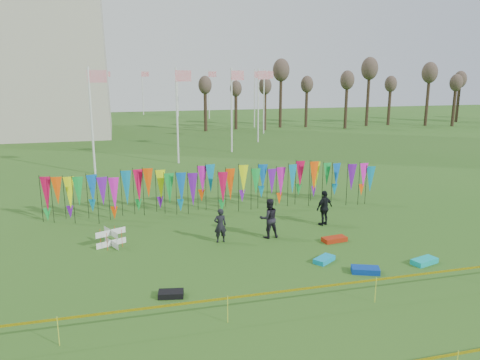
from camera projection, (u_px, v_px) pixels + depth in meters
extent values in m
plane|color=#285718|center=(262.00, 278.00, 17.68)|extent=(160.00, 160.00, 0.00)
cylinder|color=silver|center=(255.00, 99.00, 65.49)|extent=(0.16, 0.16, 8.00)
plane|color=red|center=(259.00, 75.00, 64.90)|extent=(1.40, 0.00, 1.40)
cylinder|color=silver|center=(235.00, 96.00, 72.08)|extent=(0.16, 0.16, 8.00)
plane|color=red|center=(239.00, 74.00, 71.49)|extent=(1.40, 0.00, 1.40)
cylinder|color=silver|center=(209.00, 95.00, 77.74)|extent=(0.16, 0.16, 8.00)
plane|color=red|center=(212.00, 74.00, 77.15)|extent=(1.40, 0.00, 1.40)
cylinder|color=silver|center=(178.00, 93.00, 82.09)|extent=(0.16, 0.16, 8.00)
plane|color=red|center=(181.00, 74.00, 81.50)|extent=(1.40, 0.00, 1.40)
cylinder|color=silver|center=(143.00, 93.00, 84.84)|extent=(0.16, 0.16, 8.00)
plane|color=red|center=(145.00, 74.00, 84.25)|extent=(1.40, 0.00, 1.40)
cylinder|color=silver|center=(104.00, 92.00, 85.78)|extent=(0.16, 0.16, 8.00)
plane|color=red|center=(107.00, 74.00, 85.19)|extent=(1.40, 0.00, 1.40)
cylinder|color=silver|center=(63.00, 93.00, 84.87)|extent=(0.16, 0.16, 8.00)
plane|color=red|center=(65.00, 74.00, 84.28)|extent=(1.40, 0.00, 1.40)
cylinder|color=silver|center=(19.00, 93.00, 82.16)|extent=(0.16, 0.16, 8.00)
plane|color=red|center=(20.00, 74.00, 81.57)|extent=(1.40, 0.00, 1.40)
cylinder|color=silver|center=(92.00, 122.00, 34.83)|extent=(0.16, 0.16, 8.00)
plane|color=red|center=(97.00, 76.00, 34.24)|extent=(1.40, 0.00, 1.40)
cylinder|color=silver|center=(177.00, 116.00, 39.16)|extent=(0.16, 0.16, 8.00)
plane|color=red|center=(183.00, 76.00, 38.57)|extent=(1.40, 0.00, 1.40)
cylinder|color=silver|center=(232.00, 111.00, 44.80)|extent=(0.16, 0.16, 8.00)
plane|color=red|center=(238.00, 75.00, 44.21)|extent=(1.40, 0.00, 1.40)
cylinder|color=silver|center=(258.00, 106.00, 51.37)|extent=(0.16, 0.16, 8.00)
plane|color=red|center=(264.00, 75.00, 50.78)|extent=(1.40, 0.00, 1.40)
cylinder|color=silver|center=(264.00, 102.00, 58.43)|extent=(0.16, 0.16, 8.00)
plane|color=red|center=(269.00, 75.00, 57.84)|extent=(1.40, 0.00, 1.40)
cylinder|color=black|center=(39.00, 201.00, 23.55)|extent=(0.03, 0.03, 2.48)
cone|color=#CB0B43|center=(44.00, 194.00, 23.54)|extent=(0.64, 0.64, 1.60)
cylinder|color=black|center=(51.00, 201.00, 23.69)|extent=(0.03, 0.03, 2.48)
cone|color=#FF4C08|center=(56.00, 193.00, 23.68)|extent=(0.64, 0.64, 1.60)
cylinder|color=black|center=(63.00, 200.00, 23.84)|extent=(0.03, 0.03, 2.48)
cone|color=#E3F80C|center=(68.00, 193.00, 23.83)|extent=(0.64, 0.64, 1.60)
cylinder|color=black|center=(75.00, 199.00, 23.98)|extent=(0.03, 0.03, 2.48)
cone|color=green|center=(80.00, 192.00, 23.97)|extent=(0.64, 0.64, 1.60)
cylinder|color=black|center=(87.00, 198.00, 24.13)|extent=(0.03, 0.03, 2.48)
cone|color=blue|center=(92.00, 191.00, 24.12)|extent=(0.64, 0.64, 1.60)
cylinder|color=black|center=(99.00, 197.00, 24.27)|extent=(0.03, 0.03, 2.48)
cone|color=#6512A1|center=(104.00, 190.00, 24.26)|extent=(0.64, 0.64, 1.60)
cylinder|color=black|center=(110.00, 197.00, 24.42)|extent=(0.03, 0.03, 2.48)
cone|color=#E419BE|center=(115.00, 190.00, 24.41)|extent=(0.64, 0.64, 1.60)
cylinder|color=black|center=(122.00, 196.00, 24.56)|extent=(0.03, 0.03, 2.48)
cone|color=#0A77A3|center=(127.00, 189.00, 24.55)|extent=(0.64, 0.64, 1.60)
cylinder|color=black|center=(133.00, 195.00, 24.71)|extent=(0.03, 0.03, 2.48)
cone|color=#CB0B43|center=(138.00, 188.00, 24.70)|extent=(0.64, 0.64, 1.60)
cylinder|color=black|center=(144.00, 195.00, 24.85)|extent=(0.03, 0.03, 2.48)
cone|color=#FF4C08|center=(149.00, 188.00, 24.84)|extent=(0.64, 0.64, 1.60)
cylinder|color=black|center=(155.00, 194.00, 25.00)|extent=(0.03, 0.03, 2.48)
cone|color=#E3F80C|center=(160.00, 187.00, 24.99)|extent=(0.64, 0.64, 1.60)
cylinder|color=black|center=(166.00, 193.00, 25.14)|extent=(0.03, 0.03, 2.48)
cone|color=green|center=(171.00, 186.00, 25.13)|extent=(0.64, 0.64, 1.60)
cylinder|color=black|center=(177.00, 192.00, 25.29)|extent=(0.03, 0.03, 2.48)
cone|color=blue|center=(182.00, 186.00, 25.28)|extent=(0.64, 0.64, 1.60)
cylinder|color=black|center=(187.00, 192.00, 25.43)|extent=(0.03, 0.03, 2.48)
cone|color=#6512A1|center=(192.00, 185.00, 25.42)|extent=(0.64, 0.64, 1.60)
cylinder|color=black|center=(198.00, 191.00, 25.58)|extent=(0.03, 0.03, 2.48)
cone|color=#E419BE|center=(203.00, 184.00, 25.57)|extent=(0.64, 0.64, 1.60)
cylinder|color=black|center=(208.00, 190.00, 25.72)|extent=(0.03, 0.03, 2.48)
cone|color=#0A77A3|center=(213.00, 184.00, 25.71)|extent=(0.64, 0.64, 1.60)
cylinder|color=black|center=(219.00, 190.00, 25.87)|extent=(0.03, 0.03, 2.48)
cone|color=#CB0B43|center=(224.00, 183.00, 25.86)|extent=(0.64, 0.64, 1.60)
cylinder|color=black|center=(229.00, 189.00, 26.01)|extent=(0.03, 0.03, 2.48)
cone|color=#FF4C08|center=(234.00, 183.00, 26.00)|extent=(0.64, 0.64, 1.60)
cylinder|color=black|center=(239.00, 188.00, 26.16)|extent=(0.03, 0.03, 2.48)
cone|color=#E3F80C|center=(244.00, 182.00, 26.15)|extent=(0.64, 0.64, 1.60)
cylinder|color=black|center=(249.00, 188.00, 26.30)|extent=(0.03, 0.03, 2.48)
cone|color=green|center=(254.00, 181.00, 26.29)|extent=(0.64, 0.64, 1.60)
cylinder|color=black|center=(259.00, 187.00, 26.45)|extent=(0.03, 0.03, 2.48)
cone|color=blue|center=(264.00, 181.00, 26.44)|extent=(0.64, 0.64, 1.60)
cylinder|color=black|center=(268.00, 187.00, 26.59)|extent=(0.03, 0.03, 2.48)
cone|color=#6512A1|center=(273.00, 180.00, 26.58)|extent=(0.64, 0.64, 1.60)
cylinder|color=black|center=(278.00, 186.00, 26.74)|extent=(0.03, 0.03, 2.48)
cone|color=#E419BE|center=(283.00, 180.00, 26.73)|extent=(0.64, 0.64, 1.60)
cylinder|color=black|center=(288.00, 185.00, 26.88)|extent=(0.03, 0.03, 2.48)
cone|color=#0A77A3|center=(292.00, 179.00, 26.87)|extent=(0.64, 0.64, 1.60)
cylinder|color=black|center=(297.00, 185.00, 27.03)|extent=(0.03, 0.03, 2.48)
cone|color=#CB0B43|center=(302.00, 178.00, 27.02)|extent=(0.64, 0.64, 1.60)
cylinder|color=black|center=(306.00, 184.00, 27.18)|extent=(0.03, 0.03, 2.48)
cone|color=#FF4C08|center=(311.00, 178.00, 27.16)|extent=(0.64, 0.64, 1.60)
cylinder|color=black|center=(316.00, 184.00, 27.32)|extent=(0.03, 0.03, 2.48)
cone|color=#E3F80C|center=(320.00, 177.00, 27.31)|extent=(0.64, 0.64, 1.60)
cylinder|color=black|center=(325.00, 183.00, 27.47)|extent=(0.03, 0.03, 2.48)
cone|color=green|center=(329.00, 177.00, 27.45)|extent=(0.64, 0.64, 1.60)
cylinder|color=black|center=(334.00, 182.00, 27.61)|extent=(0.03, 0.03, 2.48)
cone|color=blue|center=(338.00, 176.00, 27.60)|extent=(0.64, 0.64, 1.60)
cylinder|color=black|center=(343.00, 182.00, 27.76)|extent=(0.03, 0.03, 2.48)
cone|color=#6512A1|center=(347.00, 176.00, 27.74)|extent=(0.64, 0.64, 1.60)
cylinder|color=black|center=(352.00, 181.00, 27.90)|extent=(0.03, 0.03, 2.48)
cone|color=#E419BE|center=(356.00, 175.00, 27.89)|extent=(0.64, 0.64, 1.60)
cylinder|color=black|center=(360.00, 181.00, 28.05)|extent=(0.03, 0.03, 2.48)
cone|color=#0A77A3|center=(365.00, 175.00, 28.04)|extent=(0.64, 0.64, 1.60)
cube|color=#E3CA04|center=(289.00, 291.00, 14.83)|extent=(26.00, 0.01, 0.08)
cylinder|color=#CAD930|center=(55.00, 332.00, 13.16)|extent=(0.02, 0.02, 0.90)
cylinder|color=#CAD930|center=(228.00, 309.00, 14.41)|extent=(0.02, 0.02, 0.90)
cylinder|color=#CAD930|center=(373.00, 290.00, 15.66)|extent=(0.02, 0.02, 0.90)
cylinder|color=#3C2D1E|center=(204.00, 107.00, 59.91)|extent=(0.44, 0.44, 6.40)
ellipsoid|color=#4D3C33|center=(203.00, 81.00, 59.15)|extent=(1.92, 1.92, 2.56)
cylinder|color=#3C2D1E|center=(234.00, 107.00, 60.91)|extent=(0.44, 0.44, 6.40)
ellipsoid|color=#4D3C33|center=(234.00, 81.00, 60.15)|extent=(1.92, 1.92, 2.56)
cylinder|color=#3C2D1E|center=(263.00, 106.00, 61.91)|extent=(0.44, 0.44, 6.40)
ellipsoid|color=#4D3C33|center=(263.00, 80.00, 61.15)|extent=(1.92, 1.92, 2.56)
cylinder|color=#3C2D1E|center=(291.00, 106.00, 62.91)|extent=(0.44, 0.44, 6.40)
ellipsoid|color=#4D3C33|center=(292.00, 80.00, 62.15)|extent=(1.92, 1.92, 2.56)
cylinder|color=#3C2D1E|center=(319.00, 105.00, 63.90)|extent=(0.44, 0.44, 6.40)
ellipsoid|color=#4D3C33|center=(320.00, 80.00, 63.15)|extent=(1.92, 1.92, 2.56)
cylinder|color=#3C2D1E|center=(345.00, 105.00, 64.90)|extent=(0.44, 0.44, 6.40)
ellipsoid|color=#4D3C33|center=(347.00, 80.00, 64.15)|extent=(1.92, 1.92, 2.56)
cylinder|color=#3C2D1E|center=(371.00, 104.00, 65.90)|extent=(0.44, 0.44, 6.40)
ellipsoid|color=#4D3C33|center=(373.00, 80.00, 65.15)|extent=(1.92, 1.92, 2.56)
cylinder|color=#3C2D1E|center=(396.00, 104.00, 66.90)|extent=(0.44, 0.44, 6.40)
ellipsoid|color=#4D3C33|center=(398.00, 80.00, 66.15)|extent=(1.92, 1.92, 2.56)
cylinder|color=#3C2D1E|center=(421.00, 103.00, 67.90)|extent=(0.44, 0.44, 6.40)
ellipsoid|color=#4D3C33|center=(423.00, 80.00, 67.15)|extent=(1.92, 1.92, 2.56)
cylinder|color=#3C2D1E|center=(444.00, 103.00, 68.90)|extent=(0.44, 0.44, 6.40)
ellipsoid|color=#4D3C33|center=(446.00, 80.00, 68.15)|extent=(1.92, 1.92, 2.56)
cylinder|color=#3C2D1E|center=(467.00, 102.00, 69.90)|extent=(0.44, 0.44, 6.40)
ellipsoid|color=#4D3C33|center=(469.00, 80.00, 69.15)|extent=(1.92, 1.92, 2.56)
cylinder|color=red|center=(103.00, 241.00, 20.37)|extent=(0.02, 0.02, 0.79)
cylinder|color=red|center=(119.00, 240.00, 20.54)|extent=(0.02, 0.02, 0.79)
cylinder|color=red|center=(103.00, 236.00, 21.02)|extent=(0.02, 0.02, 0.79)
cylinder|color=red|center=(119.00, 235.00, 21.19)|extent=(0.02, 0.02, 0.79)
imported|color=black|center=(220.00, 225.00, 21.22)|extent=(0.59, 0.43, 1.59)
imported|color=black|center=(269.00, 218.00, 21.79)|extent=(0.93, 0.60, 1.88)
imported|color=black|center=(324.00, 208.00, 23.60)|extent=(1.21, 0.96, 1.80)
cube|color=#0D9BCC|center=(324.00, 259.00, 19.14)|extent=(1.08, 0.95, 0.19)
cube|color=#09369E|center=(365.00, 270.00, 18.09)|extent=(1.18, 0.90, 0.22)
cube|color=#AD260B|center=(334.00, 239.00, 21.45)|extent=(1.18, 0.66, 0.21)
cube|color=black|center=(171.00, 294.00, 16.16)|extent=(0.94, 0.65, 0.20)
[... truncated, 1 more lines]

